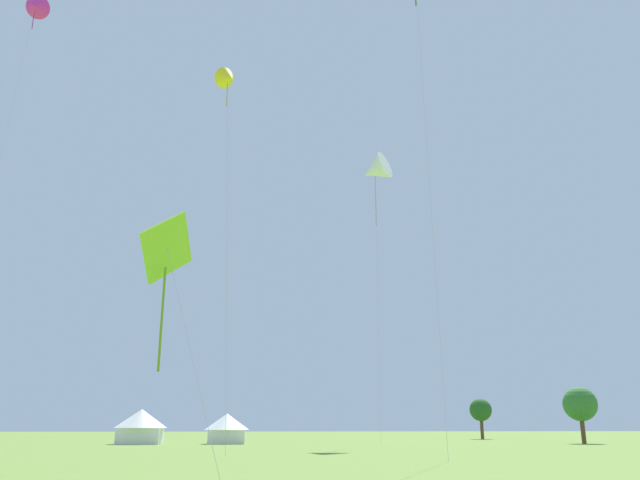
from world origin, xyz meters
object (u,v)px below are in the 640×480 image
at_px(kite_white_delta, 375,170).
at_px(festival_tent_right, 141,425).
at_px(tree_distant_right, 481,410).
at_px(kite_lime_diamond, 167,253).
at_px(tree_distant_left, 580,404).
at_px(kite_yellow_delta, 228,78).
at_px(kite_magenta_delta, 35,7).
at_px(festival_tent_center, 227,427).

relative_size(kite_white_delta, festival_tent_right, 5.83).
height_order(festival_tent_right, tree_distant_right, tree_distant_right).
bearing_deg(kite_lime_diamond, tree_distant_left, 46.19).
bearing_deg(tree_distant_left, kite_yellow_delta, -148.88).
bearing_deg(kite_white_delta, tree_distant_right, 52.49).
xyz_separation_m(kite_yellow_delta, tree_distant_right, (33.58, 43.92, -22.20)).
xyz_separation_m(kite_lime_diamond, tree_distant_right, (34.81, 60.91, -4.46)).
distance_m(kite_lime_diamond, festival_tent_right, 42.48).
xyz_separation_m(kite_magenta_delta, festival_tent_right, (8.71, 17.50, -33.90)).
bearing_deg(tree_distant_right, kite_white_delta, -127.51).
xyz_separation_m(festival_tent_center, tree_distant_left, (35.49, -2.86, 2.20)).
relative_size(kite_lime_diamond, kite_yellow_delta, 0.37).
bearing_deg(tree_distant_left, tree_distant_right, 95.67).
bearing_deg(festival_tent_center, tree_distant_left, -4.61).
bearing_deg(kite_yellow_delta, festival_tent_center, 89.28).
relative_size(festival_tent_right, tree_distant_right, 0.96).
distance_m(kite_magenta_delta, tree_distant_right, 70.12).
bearing_deg(festival_tent_center, festival_tent_right, 180.00).
relative_size(kite_magenta_delta, tree_distant_right, 7.07).
xyz_separation_m(festival_tent_right, tree_distant_left, (43.78, -2.86, 1.98)).
bearing_deg(festival_tent_right, kite_lime_diamond, -80.75).
distance_m(kite_magenta_delta, festival_tent_center, 41.95).
height_order(festival_tent_right, festival_tent_center, festival_tent_right).
height_order(kite_lime_diamond, festival_tent_center, kite_lime_diamond).
bearing_deg(kite_yellow_delta, tree_distant_right, 52.60).
bearing_deg(tree_distant_left, festival_tent_right, 176.26).
relative_size(kite_white_delta, kite_lime_diamond, 2.98).
bearing_deg(kite_magenta_delta, tree_distant_left, 15.58).
height_order(kite_lime_diamond, tree_distant_left, kite_lime_diamond).
xyz_separation_m(kite_magenta_delta, tree_distant_left, (52.49, 14.64, -31.92)).
relative_size(kite_yellow_delta, festival_tent_right, 5.35).
height_order(kite_yellow_delta, festival_tent_center, kite_yellow_delta).
relative_size(kite_white_delta, kite_yellow_delta, 1.09).
relative_size(kite_white_delta, festival_tent_center, 6.65).
bearing_deg(kite_yellow_delta, kite_lime_diamond, -94.15).
xyz_separation_m(festival_tent_right, tree_distant_right, (41.56, 19.45, 1.90)).
xyz_separation_m(kite_lime_diamond, tree_distant_left, (37.03, 38.60, -4.38)).
bearing_deg(kite_lime_diamond, kite_white_delta, 66.26).
bearing_deg(tree_distant_right, festival_tent_right, -154.92).
height_order(kite_magenta_delta, festival_tent_right, kite_magenta_delta).
bearing_deg(kite_magenta_delta, kite_lime_diamond, -57.16).
distance_m(festival_tent_right, festival_tent_center, 8.29).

